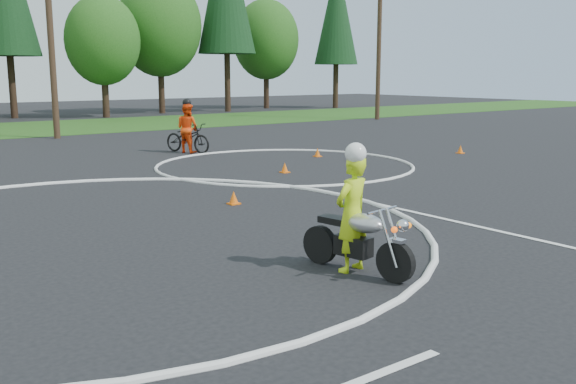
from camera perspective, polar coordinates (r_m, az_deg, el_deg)
ground at (r=9.45m, az=-10.28°, el=-7.31°), size 120.00×120.00×0.00m
course_markings at (r=14.16m, az=-10.43°, el=-1.31°), size 19.05×19.05×0.12m
primary_motorcycle at (r=9.34m, az=6.28°, el=-4.23°), size 0.68×1.94×1.02m
rider_primary_grp at (r=9.33m, az=5.73°, el=-1.59°), size 0.69×0.52×1.90m
rider_second_grp at (r=23.76m, az=-8.91°, el=5.15°), size 1.35×2.17×1.98m
traffic_cones at (r=15.35m, az=-0.81°, el=0.27°), size 20.46×13.80×0.30m
treeline at (r=46.78m, az=-13.70°, el=14.82°), size 38.20×8.10×14.52m
utility_poles at (r=30.52m, az=-20.44°, el=14.25°), size 41.60×1.12×10.00m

